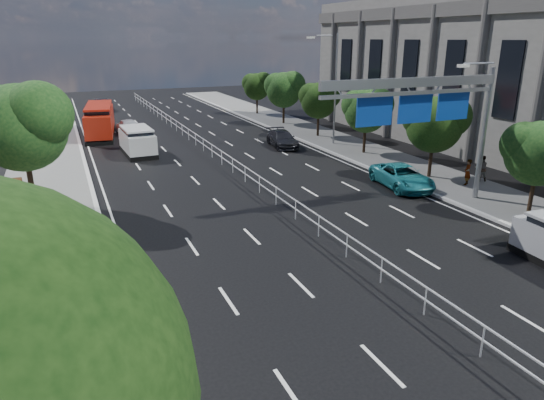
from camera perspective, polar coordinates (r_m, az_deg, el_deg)
ground at (r=16.10m, az=21.18°, el=-15.25°), size 160.00×160.00×0.00m
median_fence at (r=34.18m, az=-5.59°, el=4.74°), size 0.05×85.00×1.02m
toilet_sign at (r=10.80m, az=-25.23°, el=-15.16°), size 1.62×0.18×4.34m
overhead_gantry at (r=25.69m, az=18.04°, el=10.91°), size 10.24×0.38×7.45m
streetlight_far at (r=40.86m, az=7.14°, el=13.61°), size 2.78×2.40×9.00m
civic_hall at (r=46.01m, az=24.69°, el=13.98°), size 14.40×36.00×14.35m
near_tree_back at (r=27.47m, az=-27.31°, el=8.10°), size 4.84×4.51×6.69m
far_tree_c at (r=27.22m, az=29.05°, el=5.20°), size 3.52×3.28×4.94m
far_tree_d at (r=32.20m, az=18.68°, el=8.76°), size 3.85×3.59×5.34m
far_tree_e at (r=38.06m, az=11.12°, el=10.55°), size 3.63×3.38×5.13m
far_tree_f at (r=44.41m, az=5.59°, el=11.81°), size 3.52×3.28×5.02m
far_tree_g at (r=51.04m, az=1.46°, el=13.05°), size 3.96×3.69×5.45m
far_tree_h at (r=57.94m, az=-1.75°, el=13.38°), size 3.41×3.18×4.91m
white_minivan at (r=39.14m, az=-15.55°, el=6.68°), size 2.28×4.92×2.10m
red_bus at (r=47.95m, az=-19.59°, el=8.92°), size 3.46×9.75×2.85m
near_car_silver at (r=48.25m, az=-16.62°, el=8.34°), size 1.93×4.32×1.44m
near_car_dark at (r=65.67m, az=-19.45°, el=10.60°), size 1.69×4.46×1.45m
parked_car_teal at (r=30.27m, az=15.04°, el=2.68°), size 2.90×5.17×1.36m
parked_car_dark at (r=40.58m, az=1.21°, el=7.21°), size 2.44×4.75×1.32m
pedestrian_a at (r=31.57m, az=22.01°, el=3.07°), size 0.69×0.64×1.59m
pedestrian_b at (r=32.77m, az=23.40°, el=3.45°), size 0.98×0.90×1.62m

